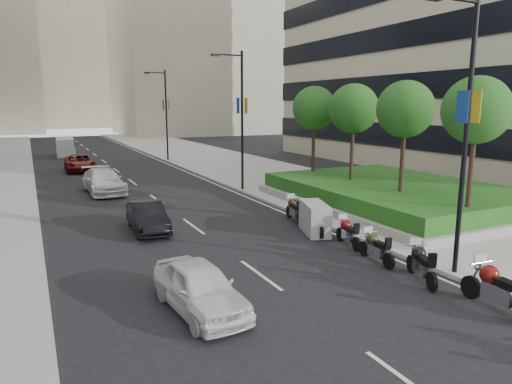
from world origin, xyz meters
TOP-DOWN VIEW (x-y plane):
  - ground at (0.00, 0.00)m, footprint 160.00×160.00m
  - sidewalk_right at (9.00, 30.00)m, footprint 10.00×100.00m
  - lane_edge at (3.70, 30.00)m, footprint 0.12×100.00m
  - lane_centre at (-1.50, 30.00)m, footprint 0.12×100.00m
  - building_cream_right at (22.00, 80.00)m, footprint 28.00×24.00m
  - building_cream_centre at (2.00, 120.00)m, footprint 30.00×24.00m
  - planter at (10.00, 10.00)m, footprint 10.00×14.00m
  - hedge at (10.00, 10.00)m, footprint 9.40×13.40m
  - tree_0 at (8.50, 4.00)m, footprint 2.80×2.80m
  - tree_1 at (8.50, 8.00)m, footprint 2.80×2.80m
  - tree_2 at (8.50, 12.00)m, footprint 2.80×2.80m
  - tree_3 at (8.50, 16.00)m, footprint 2.80×2.80m
  - lamp_post_0 at (4.14, 1.00)m, footprint 2.34×0.45m
  - lamp_post_1 at (4.14, 18.00)m, footprint 2.34×0.45m
  - lamp_post_2 at (4.14, 36.00)m, footprint 2.34×0.45m
  - motorcycle_1 at (3.17, -1.32)m, footprint 0.83×2.48m
  - motorcycle_2 at (2.94, 1.19)m, footprint 1.05×2.08m
  - motorcycle_3 at (2.86, 3.27)m, footprint 0.69×2.07m
  - motorcycle_4 at (3.17, 5.30)m, footprint 0.71×2.05m
  - motorcycle_5 at (2.96, 7.43)m, footprint 1.60×2.45m
  - motorcycle_6 at (3.28, 9.69)m, footprint 0.73×2.19m
  - car_a at (-4.24, 2.33)m, footprint 1.96×4.15m
  - car_b at (-3.62, 11.13)m, footprint 1.58×4.06m
  - car_c at (-4.02, 21.58)m, footprint 2.44×5.44m
  - car_d at (-4.36, 32.87)m, footprint 2.47×5.19m
  - delivery_van at (-4.58, 45.86)m, footprint 2.07×4.76m

SIDE VIEW (x-z plane):
  - ground at x=0.00m, z-range 0.00..0.00m
  - lane_edge at x=3.70m, z-range 0.00..0.01m
  - lane_centre at x=-1.50m, z-range 0.00..0.01m
  - sidewalk_right at x=9.00m, z-range 0.00..0.15m
  - planter at x=10.00m, z-range 0.15..0.55m
  - motorcycle_3 at x=2.86m, z-range 0.04..1.06m
  - motorcycle_4 at x=3.17m, z-range 0.04..1.07m
  - motorcycle_6 at x=3.28m, z-range 0.04..1.14m
  - motorcycle_2 at x=2.94m, z-range 0.04..1.14m
  - car_b at x=-3.62m, z-range 0.00..1.32m
  - motorcycle_1 at x=3.17m, z-range 0.04..1.28m
  - car_a at x=-4.24m, z-range 0.00..1.37m
  - motorcycle_5 at x=2.96m, z-range 0.00..1.38m
  - car_d at x=-4.36m, z-range 0.00..1.43m
  - car_c at x=-4.02m, z-range 0.00..1.55m
  - delivery_van at x=-4.58m, z-range -0.06..1.89m
  - hedge at x=10.00m, z-range 0.55..1.35m
  - lamp_post_0 at x=4.14m, z-range 0.57..9.57m
  - lamp_post_1 at x=4.14m, z-range 0.57..9.57m
  - lamp_post_2 at x=4.14m, z-range 0.57..9.57m
  - tree_0 at x=8.50m, z-range 2.27..8.57m
  - tree_1 at x=8.50m, z-range 2.27..8.57m
  - tree_2 at x=8.50m, z-range 2.27..8.57m
  - tree_3 at x=8.50m, z-range 2.27..8.57m
  - building_cream_right at x=22.00m, z-range 0.00..36.00m
  - building_cream_centre at x=2.00m, z-range 0.00..38.00m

